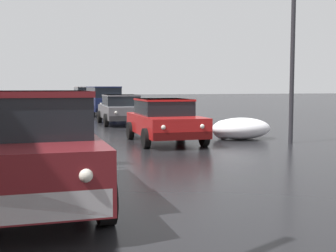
# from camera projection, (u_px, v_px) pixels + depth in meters

# --- Properties ---
(snow_bank_along_left_kerb) EXTENTS (2.13, 1.44, 0.74)m
(snow_bank_along_left_kerb) POSITION_uv_depth(u_px,v_px,m) (239.00, 129.00, 15.74)
(snow_bank_along_left_kerb) COLOR white
(snow_bank_along_left_kerb) RESTS_ON ground
(snow_bank_near_corner_right) EXTENTS (2.50, 0.96, 0.68)m
(snow_bank_near_corner_right) POSITION_uv_depth(u_px,v_px,m) (132.00, 110.00, 30.51)
(snow_bank_near_corner_right) COLOR white
(snow_bank_near_corner_right) RESTS_ON ground
(pickup_truck_maroon_approaching_near_lane) EXTENTS (2.28, 5.00, 1.76)m
(pickup_truck_maroon_approaching_near_lane) POSITION_uv_depth(u_px,v_px,m) (28.00, 148.00, 6.97)
(pickup_truck_maroon_approaching_near_lane) COLOR maroon
(pickup_truck_maroon_approaching_near_lane) RESTS_ON ground
(sedan_red_parked_kerbside_close) EXTENTS (2.13, 4.05, 1.42)m
(sedan_red_parked_kerbside_close) POSITION_uv_depth(u_px,v_px,m) (164.00, 119.00, 14.81)
(sedan_red_parked_kerbside_close) COLOR red
(sedan_red_parked_kerbside_close) RESTS_ON ground
(sedan_grey_parked_kerbside_mid) EXTENTS (2.16, 4.12, 1.42)m
(sedan_grey_parked_kerbside_mid) POSITION_uv_depth(u_px,v_px,m) (121.00, 109.00, 22.01)
(sedan_grey_parked_kerbside_mid) COLOR slate
(sedan_grey_parked_kerbside_mid) RESTS_ON ground
(suv_darkblue_parked_far_down_block) EXTENTS (2.15, 4.64, 1.82)m
(suv_darkblue_parked_far_down_block) POSITION_uv_depth(u_px,v_px,m) (104.00, 100.00, 28.52)
(suv_darkblue_parked_far_down_block) COLOR navy
(suv_darkblue_parked_far_down_block) RESTS_ON ground
(suv_silver_queued_behind_truck) EXTENTS (2.11, 4.72, 1.82)m
(suv_silver_queued_behind_truck) POSITION_uv_depth(u_px,v_px,m) (86.00, 97.00, 35.78)
(suv_silver_queued_behind_truck) COLOR #B7B7BC
(suv_silver_queued_behind_truck) RESTS_ON ground
(sedan_black_at_far_intersection) EXTENTS (1.95, 4.11, 1.42)m
(sedan_black_at_far_intersection) POSITION_uv_depth(u_px,v_px,m) (70.00, 98.00, 41.02)
(sedan_black_at_far_intersection) COLOR black
(sedan_black_at_far_intersection) RESTS_ON ground
(street_lamp_post) EXTENTS (0.44, 0.24, 6.62)m
(street_lamp_post) POSITION_uv_depth(u_px,v_px,m) (293.00, 28.00, 14.32)
(street_lamp_post) COLOR #28282D
(street_lamp_post) RESTS_ON ground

